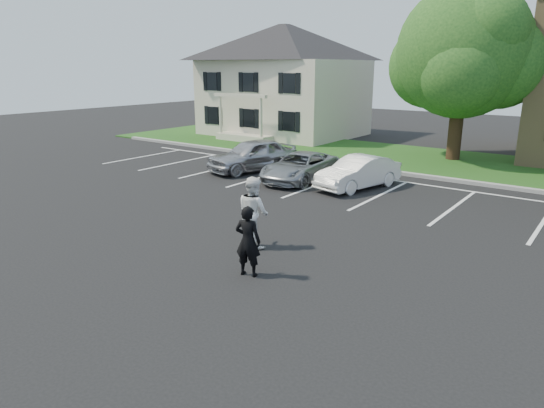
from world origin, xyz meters
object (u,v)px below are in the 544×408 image
object	(u,v)px
house	(284,80)
car_silver_minivan	(300,167)
man_white_shirt	(253,212)
car_silver_west	(253,155)
tree	(466,55)
car_white_sedan	(358,173)
man_black_suit	(248,241)

from	to	relation	value
house	car_silver_minivan	distance (m)	15.18
man_white_shirt	car_silver_west	bearing A→B (deg)	-31.03
house	car_silver_minivan	size ratio (longest dim) A/B	2.37
tree	car_silver_minivan	xyz separation A→B (m)	(-3.98, -8.83, -4.75)
car_silver_minivan	man_white_shirt	bearing A→B (deg)	-68.39
tree	house	bearing A→B (deg)	167.67
car_white_sedan	house	bearing A→B (deg)	149.97
man_white_shirt	car_silver_minivan	distance (m)	8.14
man_black_suit	man_white_shirt	bearing A→B (deg)	-71.16
man_black_suit	car_white_sedan	world-z (taller)	man_black_suit
tree	car_white_sedan	bearing A→B (deg)	-98.91
house	car_silver_west	size ratio (longest dim) A/B	2.32
man_black_suit	car_silver_west	bearing A→B (deg)	-67.88
man_black_suit	car_silver_minivan	distance (m)	10.11
tree	car_silver_minivan	world-z (taller)	tree
tree	car_white_sedan	world-z (taller)	tree
man_black_suit	house	bearing A→B (deg)	-72.83
man_white_shirt	car_silver_west	world-z (taller)	man_white_shirt
man_white_shirt	car_white_sedan	world-z (taller)	man_white_shirt
man_black_suit	man_white_shirt	world-z (taller)	man_white_shirt
house	car_silver_west	distance (m)	13.26
tree	man_white_shirt	world-z (taller)	tree
man_white_shirt	car_silver_minivan	bearing A→B (deg)	-45.68
man_white_shirt	car_white_sedan	size ratio (longest dim) A/B	0.50
tree	man_black_suit	xyz separation A→B (m)	(0.50, -17.88, -4.49)
car_silver_west	car_silver_minivan	distance (m)	2.97
car_silver_west	car_white_sedan	bearing A→B (deg)	15.61
car_silver_minivan	car_white_sedan	size ratio (longest dim) A/B	1.11
house	car_white_sedan	world-z (taller)	house
house	car_white_sedan	xyz separation A→B (m)	(11.77, -11.44, -3.18)
car_silver_minivan	car_silver_west	bearing A→B (deg)	170.13
house	man_white_shirt	distance (m)	23.00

